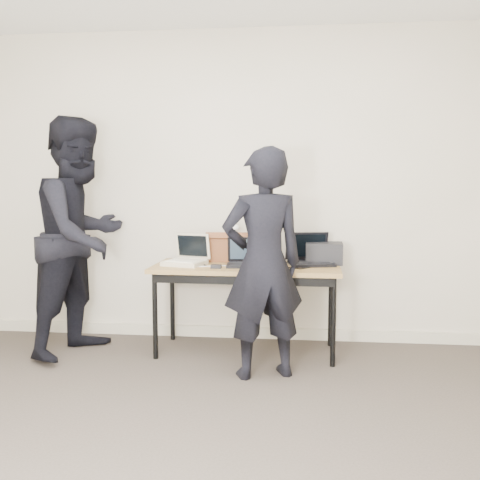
# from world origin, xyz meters

# --- Properties ---
(room) EXTENTS (4.60, 4.60, 2.80)m
(room) POSITION_xyz_m (0.00, 0.00, 1.35)
(room) COLOR #3E362F
(room) RESTS_ON ground
(desk) EXTENTS (1.51, 0.69, 0.72)m
(desk) POSITION_xyz_m (0.13, 1.82, 0.66)
(desk) COLOR olive
(desk) RESTS_ON ground
(laptop_beige) EXTENTS (0.38, 0.37, 0.25)m
(laptop_beige) POSITION_xyz_m (-0.36, 1.82, 0.77)
(laptop_beige) COLOR beige
(laptop_beige) RESTS_ON desk
(laptop_center) EXTENTS (0.31, 0.30, 0.22)m
(laptop_center) POSITION_xyz_m (0.12, 1.82, 0.77)
(laptop_center) COLOR black
(laptop_center) RESTS_ON desk
(laptop_right) EXTENTS (0.42, 0.40, 0.26)m
(laptop_right) POSITION_xyz_m (0.64, 1.96, 0.78)
(laptop_right) COLOR black
(laptop_right) RESTS_ON desk
(leather_satchel) EXTENTS (0.37, 0.20, 0.25)m
(leather_satchel) POSITION_xyz_m (-0.05, 2.05, 0.85)
(leather_satchel) COLOR brown
(leather_satchel) RESTS_ON desk
(tissue) EXTENTS (0.14, 0.11, 0.08)m
(tissue) POSITION_xyz_m (-0.02, 2.06, 1.00)
(tissue) COLOR white
(tissue) RESTS_ON leather_satchel
(equipment_box) EXTENTS (0.31, 0.26, 0.17)m
(equipment_box) POSITION_xyz_m (0.76, 2.02, 0.81)
(equipment_box) COLOR black
(equipment_box) RESTS_ON desk
(power_brick) EXTENTS (0.08, 0.05, 0.03)m
(power_brick) POSITION_xyz_m (-0.09, 1.66, 0.73)
(power_brick) COLOR black
(power_brick) RESTS_ON desk
(cables) EXTENTS (1.15, 0.41, 0.01)m
(cables) POSITION_xyz_m (0.17, 1.82, 0.72)
(cables) COLOR black
(cables) RESTS_ON desk
(person_typist) EXTENTS (0.70, 0.58, 1.63)m
(person_typist) POSITION_xyz_m (0.30, 1.30, 0.82)
(person_typist) COLOR black
(person_typist) RESTS_ON ground
(person_observer) EXTENTS (0.98, 1.11, 1.90)m
(person_observer) POSITION_xyz_m (-1.20, 1.70, 0.95)
(person_observer) COLOR black
(person_observer) RESTS_ON ground
(baseboard) EXTENTS (4.50, 0.03, 0.10)m
(baseboard) POSITION_xyz_m (0.00, 2.23, 0.05)
(baseboard) COLOR #BDB69D
(baseboard) RESTS_ON ground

